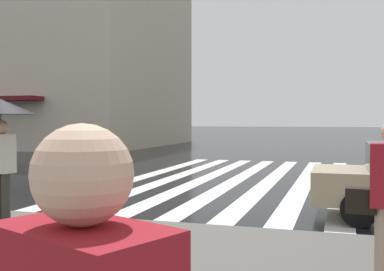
# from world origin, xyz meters

# --- Properties ---
(ground_plane) EXTENTS (220.00, 220.00, 0.00)m
(ground_plane) POSITION_xyz_m (0.00, 0.00, 0.00)
(ground_plane) COLOR black
(zebra_crossing) EXTENTS (13.00, 6.50, 0.01)m
(zebra_crossing) POSITION_xyz_m (4.00, 0.92, 0.00)
(zebra_crossing) COLOR silver
(zebra_crossing) RESTS_ON ground_plane
(pedestrian_by_billboard) EXTENTS (1.04, 1.04, 2.00)m
(pedestrian_by_billboard) POSITION_xyz_m (-4.20, 2.95, 1.79)
(pedestrian_by_billboard) COLOR beige
(pedestrian_by_billboard) RESTS_ON sidewalk_pavement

